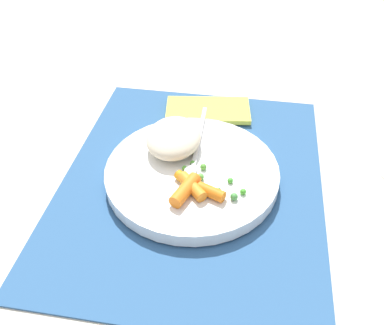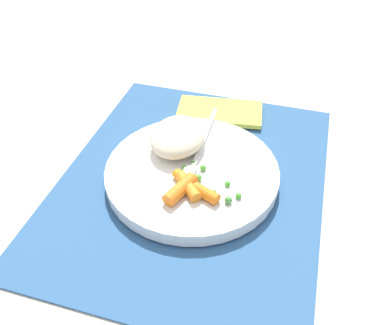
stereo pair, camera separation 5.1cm
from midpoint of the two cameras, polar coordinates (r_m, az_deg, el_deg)
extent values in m
plane|color=beige|center=(0.59, -2.51, -2.67)|extent=(2.40, 2.40, 0.00)
cube|color=#2D5684|center=(0.59, -2.51, -2.46)|extent=(0.45, 0.36, 0.01)
cylinder|color=white|center=(0.58, -2.55, -1.56)|extent=(0.24, 0.24, 0.02)
ellipsoid|color=beige|center=(0.59, -5.02, 3.30)|extent=(0.09, 0.08, 0.04)
cylinder|color=orange|center=(0.53, -2.73, -3.41)|extent=(0.05, 0.04, 0.02)
cylinder|color=orange|center=(0.53, -3.40, -3.93)|extent=(0.06, 0.03, 0.02)
cylinder|color=orange|center=(0.54, -2.94, -2.90)|extent=(0.04, 0.04, 0.01)
cylinder|color=orange|center=(0.53, -0.19, -4.18)|extent=(0.03, 0.04, 0.02)
sphere|color=#468D30|center=(0.57, -2.10, -0.22)|extent=(0.01, 0.01, 0.01)
sphere|color=#55A238|center=(0.57, -1.03, -0.70)|extent=(0.01, 0.01, 0.01)
sphere|color=green|center=(0.55, 2.59, -2.60)|extent=(0.01, 0.01, 0.01)
sphere|color=#4D9F32|center=(0.57, -3.61, -0.87)|extent=(0.01, 0.01, 0.01)
sphere|color=#5BB23A|center=(0.54, -2.92, -3.12)|extent=(0.01, 0.01, 0.01)
sphere|color=#4E8C3A|center=(0.53, 0.85, -3.97)|extent=(0.01, 0.01, 0.01)
sphere|color=#57B144|center=(0.55, -1.51, -2.07)|extent=(0.01, 0.01, 0.01)
sphere|color=#468F42|center=(0.52, 2.99, -4.82)|extent=(0.01, 0.01, 0.01)
sphere|color=green|center=(0.53, 4.27, -4.12)|extent=(0.01, 0.01, 0.01)
cube|color=silver|center=(0.55, -3.00, -2.26)|extent=(0.05, 0.02, 0.01)
cube|color=silver|center=(0.62, -1.49, 3.65)|extent=(0.14, 0.01, 0.01)
cube|color=#EAE54C|center=(0.71, -0.05, 7.14)|extent=(0.09, 0.15, 0.01)
camera|label=1|loc=(0.03, -92.61, -2.28)|focal=38.97mm
camera|label=2|loc=(0.03, 87.39, 2.28)|focal=38.97mm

